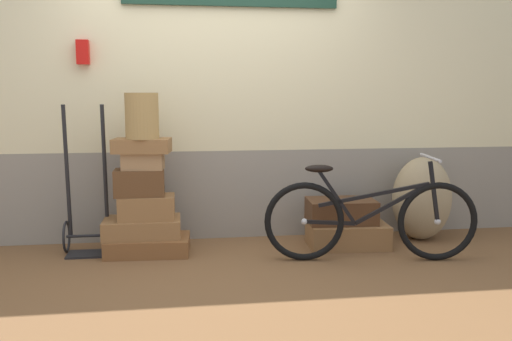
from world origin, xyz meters
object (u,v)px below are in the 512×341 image
(suitcase_6, at_px, (347,234))
(suitcase_5, at_px, (142,146))
(suitcase_4, at_px, (143,161))
(wicker_basket, at_px, (142,116))
(suitcase_0, at_px, (148,245))
(suitcase_7, at_px, (341,211))
(suitcase_2, at_px, (147,207))
(suitcase_3, at_px, (139,183))
(luggage_trolley, at_px, (88,217))
(suitcase_1, at_px, (142,227))
(burlap_sack, at_px, (422,198))
(bicycle, at_px, (370,219))

(suitcase_6, bearing_deg, suitcase_5, -177.78)
(suitcase_4, distance_m, wicker_basket, 0.36)
(suitcase_6, height_order, wicker_basket, wicker_basket)
(suitcase_0, height_order, suitcase_7, suitcase_7)
(suitcase_2, distance_m, suitcase_6, 1.71)
(suitcase_3, height_order, luggage_trolley, luggage_trolley)
(suitcase_2, bearing_deg, suitcase_6, -0.67)
(suitcase_7, bearing_deg, suitcase_1, -177.57)
(wicker_basket, relative_size, burlap_sack, 0.49)
(burlap_sack, bearing_deg, suitcase_4, -177.92)
(burlap_sack, bearing_deg, wicker_basket, -177.80)
(suitcase_1, xyz_separation_m, suitcase_4, (0.02, -0.02, 0.55))
(suitcase_1, distance_m, suitcase_4, 0.55)
(suitcase_1, height_order, luggage_trolley, luggage_trolley)
(suitcase_3, xyz_separation_m, wicker_basket, (0.04, -0.02, 0.54))
(suitcase_1, distance_m, suitcase_2, 0.18)
(suitcase_3, relative_size, wicker_basket, 1.09)
(luggage_trolley, xyz_separation_m, bicycle, (2.22, -0.55, 0.04))
(suitcase_3, height_order, burlap_sack, burlap_sack)
(suitcase_0, distance_m, suitcase_6, 1.69)
(suitcase_4, xyz_separation_m, burlap_sack, (2.43, 0.09, -0.39))
(suitcase_7, bearing_deg, suitcase_4, -176.92)
(bicycle, bearing_deg, burlap_sack, 38.56)
(suitcase_1, bearing_deg, bicycle, -14.84)
(wicker_basket, height_order, burlap_sack, wicker_basket)
(suitcase_4, bearing_deg, burlap_sack, 8.17)
(suitcase_2, bearing_deg, suitcase_4, -174.79)
(suitcase_0, relative_size, luggage_trolley, 0.55)
(luggage_trolley, bearing_deg, bicycle, -13.90)
(bicycle, bearing_deg, suitcase_6, 96.24)
(suitcase_7, xyz_separation_m, luggage_trolley, (-2.12, 0.10, -0.00))
(suitcase_1, height_order, suitcase_2, suitcase_2)
(suitcase_5, height_order, burlap_sack, suitcase_5)
(suitcase_5, bearing_deg, suitcase_2, -18.75)
(suitcase_0, relative_size, suitcase_6, 1.01)
(suitcase_0, bearing_deg, wicker_basket, 154.76)
(suitcase_5, bearing_deg, suitcase_0, -39.84)
(suitcase_3, relative_size, suitcase_6, 0.60)
(suitcase_1, height_order, suitcase_3, suitcase_3)
(suitcase_1, relative_size, suitcase_4, 1.91)
(suitcase_7, relative_size, burlap_sack, 0.77)
(suitcase_7, height_order, luggage_trolley, luggage_trolley)
(suitcase_4, height_order, luggage_trolley, luggage_trolley)
(suitcase_4, distance_m, luggage_trolley, 0.67)
(suitcase_3, xyz_separation_m, luggage_trolley, (-0.43, 0.09, -0.29))
(suitcase_3, bearing_deg, suitcase_2, -13.27)
(suitcase_6, height_order, burlap_sack, burlap_sack)
(wicker_basket, relative_size, bicycle, 0.22)
(suitcase_5, xyz_separation_m, suitcase_7, (1.66, -0.01, -0.59))
(bicycle, bearing_deg, suitcase_4, 165.62)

